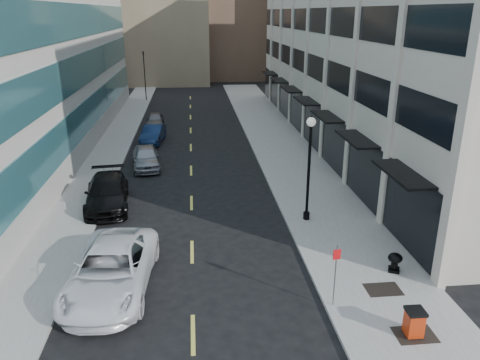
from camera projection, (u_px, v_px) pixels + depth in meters
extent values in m
cube|color=gray|center=(295.00, 166.00, 33.87)|extent=(5.00, 80.00, 0.15)
cube|color=gray|center=(97.00, 173.00, 32.53)|extent=(3.00, 80.00, 0.15)
cube|color=beige|center=(395.00, 33.00, 38.31)|extent=(14.00, 46.00, 18.00)
cube|color=black|center=(307.00, 119.00, 40.01)|extent=(0.18, 46.00, 3.60)
cube|color=black|center=(310.00, 65.00, 38.49)|extent=(0.12, 46.00, 1.80)
cube|color=black|center=(312.00, 20.00, 37.30)|extent=(0.12, 46.00, 1.80)
cube|color=beige|center=(475.00, 62.00, 16.11)|extent=(0.35, 0.60, 18.00)
cube|color=beige|center=(401.00, 49.00, 21.73)|extent=(0.35, 0.60, 18.00)
cube|color=beige|center=(357.00, 41.00, 27.34)|extent=(0.35, 0.60, 18.00)
cube|color=beige|center=(329.00, 36.00, 32.96)|extent=(0.35, 0.60, 18.00)
cube|color=beige|center=(308.00, 33.00, 38.57)|extent=(0.35, 0.60, 18.00)
cube|color=beige|center=(293.00, 30.00, 44.19)|extent=(0.35, 0.60, 18.00)
cube|color=beige|center=(282.00, 28.00, 49.81)|extent=(0.35, 0.60, 18.00)
cube|color=beige|center=(272.00, 26.00, 55.42)|extent=(0.35, 0.60, 18.00)
cube|color=black|center=(402.00, 174.00, 20.59)|extent=(1.30, 4.00, 0.12)
cube|color=black|center=(356.00, 139.00, 26.20)|extent=(1.30, 4.00, 0.12)
cube|color=black|center=(327.00, 117.00, 31.82)|extent=(1.30, 4.00, 0.12)
cube|color=black|center=(306.00, 101.00, 37.43)|extent=(1.30, 4.00, 0.12)
cube|color=black|center=(291.00, 89.00, 43.05)|extent=(1.30, 4.00, 0.12)
cube|color=black|center=(279.00, 80.00, 48.66)|extent=(1.30, 4.00, 0.12)
cube|color=black|center=(270.00, 73.00, 54.28)|extent=(1.30, 4.00, 0.12)
cube|color=gray|center=(94.00, 136.00, 38.66)|extent=(0.20, 46.00, 1.80)
cube|color=#316C73|center=(91.00, 111.00, 37.95)|extent=(0.14, 45.60, 2.40)
cube|color=#316C73|center=(86.00, 67.00, 36.77)|extent=(0.14, 45.60, 2.40)
cube|color=#316C73|center=(81.00, 20.00, 35.58)|extent=(0.14, 45.60, 2.40)
cube|color=#8F7D5D|center=(108.00, 10.00, 82.39)|extent=(12.00, 14.00, 22.00)
cube|color=beige|center=(301.00, 16.00, 74.57)|extent=(10.00, 14.00, 20.00)
cube|color=black|center=(415.00, 335.00, 16.07)|extent=(1.40, 1.00, 0.01)
cube|color=black|center=(383.00, 289.00, 18.69)|extent=(1.40, 1.00, 0.01)
cube|color=#D8CC4C|center=(193.00, 334.00, 16.33)|extent=(0.15, 2.20, 0.01)
cube|color=#D8CC4C|center=(192.00, 252.00, 21.95)|extent=(0.15, 2.20, 0.01)
cube|color=#D8CC4C|center=(191.00, 203.00, 27.56)|extent=(0.15, 2.20, 0.01)
cube|color=#D8CC4C|center=(191.00, 170.00, 33.18)|extent=(0.15, 2.20, 0.01)
cube|color=#D8CC4C|center=(191.00, 147.00, 38.79)|extent=(0.15, 2.20, 0.01)
cube|color=#D8CC4C|center=(191.00, 130.00, 44.41)|extent=(0.15, 2.20, 0.01)
cube|color=#D8CC4C|center=(190.00, 117.00, 50.02)|extent=(0.15, 2.20, 0.01)
cube|color=#D8CC4C|center=(190.00, 106.00, 55.64)|extent=(0.15, 2.20, 0.01)
cube|color=#D8CC4C|center=(190.00, 98.00, 61.26)|extent=(0.15, 2.20, 0.01)
cylinder|color=black|center=(145.00, 77.00, 57.84)|extent=(0.12, 0.12, 6.00)
imported|color=black|center=(143.00, 52.00, 56.83)|extent=(0.66, 0.66, 1.98)
imported|color=white|center=(111.00, 270.00, 18.65)|extent=(3.50, 6.81, 1.84)
imported|color=black|center=(107.00, 193.00, 26.82)|extent=(2.98, 6.00, 1.68)
imported|color=gray|center=(146.00, 157.00, 33.54)|extent=(2.42, 4.81, 1.57)
imported|color=#132447|center=(153.00, 134.00, 40.11)|extent=(2.08, 4.67, 1.49)
imported|color=slate|center=(155.00, 120.00, 45.79)|extent=(1.59, 3.92, 1.34)
cube|color=#B62C0C|center=(414.00, 323.00, 15.90)|extent=(0.56, 0.56, 0.89)
cube|color=black|center=(416.00, 311.00, 15.74)|extent=(0.63, 0.63, 0.11)
cylinder|color=black|center=(404.00, 327.00, 16.29)|extent=(0.05, 0.20, 0.20)
cylinder|color=black|center=(414.00, 327.00, 16.32)|extent=(0.05, 0.20, 0.20)
cylinder|color=black|center=(306.00, 216.00, 25.01)|extent=(0.34, 0.34, 0.39)
cylinder|color=black|center=(309.00, 172.00, 24.17)|extent=(0.15, 0.15, 4.92)
sphere|color=silver|center=(311.00, 122.00, 23.28)|extent=(0.47, 0.47, 0.47)
cone|color=black|center=(312.00, 117.00, 23.19)|extent=(0.13, 0.13, 0.19)
cylinder|color=slate|center=(335.00, 276.00, 17.30)|extent=(0.05, 0.05, 2.53)
cube|color=red|center=(337.00, 255.00, 16.98)|extent=(0.30, 0.07, 0.40)
cube|color=black|center=(394.00, 270.00, 20.01)|extent=(0.60, 0.60, 0.13)
cylinder|color=black|center=(394.00, 264.00, 19.92)|extent=(0.28, 0.28, 0.44)
ellipsoid|color=black|center=(395.00, 258.00, 19.82)|extent=(0.61, 0.61, 0.43)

